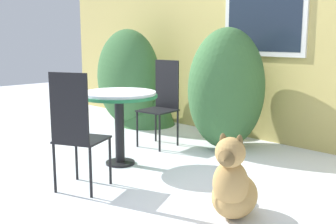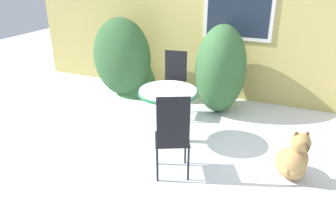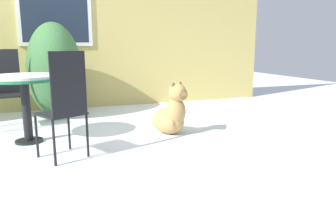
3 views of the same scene
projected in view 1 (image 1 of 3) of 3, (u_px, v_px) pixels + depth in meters
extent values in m
plane|color=white|center=(123.00, 176.00, 4.02)|extent=(16.00, 16.00, 0.00)
cube|color=tan|center=(259.00, 19.00, 5.26)|extent=(8.00, 0.06, 3.06)
ellipsoid|color=#386638|center=(128.00, 78.00, 6.24)|extent=(1.11, 0.78, 1.42)
ellipsoid|color=#386638|center=(227.00, 89.00, 4.95)|extent=(0.80, 1.05, 1.42)
cone|color=#386638|center=(147.00, 84.00, 6.27)|extent=(0.83, 0.83, 1.24)
cylinder|color=black|center=(120.00, 163.00, 4.41)|extent=(0.30, 0.30, 0.03)
cylinder|color=black|center=(120.00, 130.00, 4.35)|extent=(0.10, 0.10, 0.68)
cylinder|color=#237A47|center=(119.00, 96.00, 4.29)|extent=(0.79, 0.79, 0.03)
cylinder|color=white|center=(119.00, 93.00, 4.28)|extent=(0.76, 0.76, 0.03)
cube|color=black|center=(157.00, 111.00, 5.05)|extent=(0.43, 0.43, 0.02)
cube|color=black|center=(167.00, 84.00, 5.14)|extent=(0.35, 0.06, 0.59)
cylinder|color=black|center=(137.00, 129.00, 5.06)|extent=(0.02, 0.02, 0.43)
cylinder|color=black|center=(160.00, 133.00, 4.85)|extent=(0.02, 0.02, 0.43)
cylinder|color=black|center=(156.00, 125.00, 5.33)|extent=(0.02, 0.02, 0.43)
cylinder|color=black|center=(178.00, 128.00, 5.12)|extent=(0.02, 0.02, 0.43)
cube|color=black|center=(82.00, 140.00, 3.64)|extent=(0.51, 0.51, 0.02)
cube|color=black|center=(69.00, 109.00, 3.41)|extent=(0.32, 0.17, 0.59)
cylinder|color=black|center=(110.00, 161.00, 3.78)|extent=(0.02, 0.02, 0.43)
cylinder|color=black|center=(76.00, 157.00, 3.90)|extent=(0.02, 0.02, 0.43)
cylinder|color=black|center=(91.00, 173.00, 3.46)|extent=(0.02, 0.02, 0.43)
cylinder|color=black|center=(55.00, 168.00, 3.57)|extent=(0.02, 0.02, 0.43)
ellipsoid|color=tan|center=(235.00, 195.00, 3.11)|extent=(0.48, 0.55, 0.32)
ellipsoid|color=tan|center=(230.00, 184.00, 2.96)|extent=(0.32, 0.31, 0.35)
sphere|color=tan|center=(230.00, 152.00, 2.89)|extent=(0.21, 0.21, 0.21)
cone|color=brown|center=(225.00, 160.00, 2.77)|extent=(0.13, 0.10, 0.12)
ellipsoid|color=brown|center=(223.00, 140.00, 2.92)|extent=(0.05, 0.05, 0.10)
ellipsoid|color=brown|center=(240.00, 141.00, 2.87)|extent=(0.05, 0.05, 0.10)
ellipsoid|color=tan|center=(241.00, 197.00, 3.32)|extent=(0.14, 0.22, 0.06)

